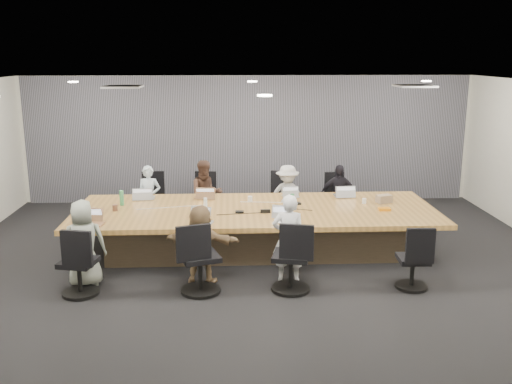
{
  "coord_description": "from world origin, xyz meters",
  "views": [
    {
      "loc": [
        -0.43,
        -8.67,
        3.25
      ],
      "look_at": [
        0.0,
        0.4,
        1.05
      ],
      "focal_mm": 40.0,
      "sensor_mm": 36.0,
      "label": 1
    }
  ],
  "objects_px": {
    "chair_5": "(200,263)",
    "person_4": "(84,243)",
    "chair_0": "(152,204)",
    "person_0": "(149,198)",
    "chair_7": "(413,264)",
    "laptop_1": "(205,197)",
    "person_5": "(201,244)",
    "canvas_bag": "(384,199)",
    "laptop_5": "(202,223)",
    "snack_packet": "(384,209)",
    "chair_3": "(334,203)",
    "chair_6": "(291,262)",
    "bottle_clear": "(205,204)",
    "chair_1": "(207,203)",
    "person_6": "(289,238)",
    "chair_4": "(79,268)",
    "person_2": "(287,196)",
    "laptop_2": "(290,196)",
    "chair_2": "(285,203)",
    "laptop_0": "(145,198)",
    "bottle_green_left": "(122,198)",
    "laptop_3": "(344,195)",
    "person_3": "(338,196)",
    "mug_brown": "(115,208)",
    "conference_table": "(256,228)",
    "person_1": "(206,195)",
    "laptop_6": "(285,221)",
    "laptop_4": "(92,224)"
  },
  "relations": [
    {
      "from": "chair_5",
      "to": "person_4",
      "type": "bearing_deg",
      "value": 150.48
    },
    {
      "from": "chair_0",
      "to": "person_0",
      "type": "height_order",
      "value": "person_0"
    },
    {
      "from": "chair_5",
      "to": "chair_7",
      "type": "height_order",
      "value": "chair_5"
    },
    {
      "from": "chair_7",
      "to": "laptop_1",
      "type": "xyz_separation_m",
      "value": [
        -3.02,
        2.5,
        0.39
      ]
    },
    {
      "from": "person_5",
      "to": "canvas_bag",
      "type": "distance_m",
      "value": 3.51
    },
    {
      "from": "laptop_5",
      "to": "snack_packet",
      "type": "bearing_deg",
      "value": 21.74
    },
    {
      "from": "chair_3",
      "to": "chair_6",
      "type": "relative_size",
      "value": 0.84
    },
    {
      "from": "person_5",
      "to": "bottle_clear",
      "type": "distance_m",
      "value": 1.35
    },
    {
      "from": "chair_3",
      "to": "laptop_5",
      "type": "xyz_separation_m",
      "value": [
        -2.5,
        -2.5,
        0.39
      ]
    },
    {
      "from": "chair_1",
      "to": "person_6",
      "type": "xyz_separation_m",
      "value": [
        1.29,
        -3.05,
        0.26
      ]
    },
    {
      "from": "chair_4",
      "to": "person_2",
      "type": "distance_m",
      "value": 4.42
    },
    {
      "from": "laptop_1",
      "to": "bottle_clear",
      "type": "height_order",
      "value": "bottle_clear"
    },
    {
      "from": "chair_3",
      "to": "canvas_bag",
      "type": "relative_size",
      "value": 2.85
    },
    {
      "from": "chair_4",
      "to": "bottle_clear",
      "type": "bearing_deg",
      "value": 58.04
    },
    {
      "from": "chair_3",
      "to": "laptop_2",
      "type": "relative_size",
      "value": 2.49
    },
    {
      "from": "chair_0",
      "to": "canvas_bag",
      "type": "relative_size",
      "value": 3.18
    },
    {
      "from": "chair_2",
      "to": "laptop_0",
      "type": "height_order",
      "value": "chair_2"
    },
    {
      "from": "bottle_green_left",
      "to": "snack_packet",
      "type": "bearing_deg",
      "value": -6.95
    },
    {
      "from": "laptop_1",
      "to": "laptop_3",
      "type": "distance_m",
      "value": 2.53
    },
    {
      "from": "chair_4",
      "to": "person_3",
      "type": "xyz_separation_m",
      "value": [
        4.16,
        3.05,
        0.21
      ]
    },
    {
      "from": "person_4",
      "to": "chair_5",
      "type": "bearing_deg",
      "value": 156.5
    },
    {
      "from": "chair_1",
      "to": "snack_packet",
      "type": "distance_m",
      "value": 3.57
    },
    {
      "from": "chair_1",
      "to": "person_3",
      "type": "xyz_separation_m",
      "value": [
        2.53,
        -0.35,
        0.21
      ]
    },
    {
      "from": "bottle_green_left",
      "to": "chair_2",
      "type": "bearing_deg",
      "value": 24.99
    },
    {
      "from": "person_6",
      "to": "person_3",
      "type": "bearing_deg",
      "value": -106.58
    },
    {
      "from": "person_6",
      "to": "chair_5",
      "type": "bearing_deg",
      "value": 23.43
    },
    {
      "from": "person_3",
      "to": "mug_brown",
      "type": "xyz_separation_m",
      "value": [
        -3.97,
        -1.37,
        0.18
      ]
    },
    {
      "from": "person_0",
      "to": "person_3",
      "type": "height_order",
      "value": "person_0"
    },
    {
      "from": "conference_table",
      "to": "laptop_1",
      "type": "height_order",
      "value": "laptop_1"
    },
    {
      "from": "laptop_3",
      "to": "bottle_green_left",
      "type": "xyz_separation_m",
      "value": [
        -3.92,
        -0.47,
        0.12
      ]
    },
    {
      "from": "chair_5",
      "to": "bottle_green_left",
      "type": "xyz_separation_m",
      "value": [
        -1.42,
        2.03,
        0.43
      ]
    },
    {
      "from": "chair_6",
      "to": "laptop_3",
      "type": "height_order",
      "value": "chair_6"
    },
    {
      "from": "chair_0",
      "to": "person_3",
      "type": "relative_size",
      "value": 0.66
    },
    {
      "from": "person_1",
      "to": "laptop_5",
      "type": "relative_size",
      "value": 4.12
    },
    {
      "from": "person_1",
      "to": "bottle_green_left",
      "type": "relative_size",
      "value": 5.07
    },
    {
      "from": "conference_table",
      "to": "bottle_green_left",
      "type": "bearing_deg",
      "value": 171.77
    },
    {
      "from": "bottle_clear",
      "to": "snack_packet",
      "type": "distance_m",
      "value": 2.96
    },
    {
      "from": "chair_1",
      "to": "person_0",
      "type": "xyz_separation_m",
      "value": [
        -1.07,
        -0.35,
        0.22
      ]
    },
    {
      "from": "person_2",
      "to": "person_3",
      "type": "distance_m",
      "value": 0.98
    },
    {
      "from": "laptop_1",
      "to": "laptop_5",
      "type": "relative_size",
      "value": 1.09
    },
    {
      "from": "chair_6",
      "to": "laptop_1",
      "type": "height_order",
      "value": "chair_6"
    },
    {
      "from": "laptop_2",
      "to": "laptop_6",
      "type": "distance_m",
      "value": 1.62
    },
    {
      "from": "chair_1",
      "to": "laptop_4",
      "type": "relative_size",
      "value": 2.33
    },
    {
      "from": "person_0",
      "to": "laptop_1",
      "type": "height_order",
      "value": "person_0"
    },
    {
      "from": "person_2",
      "to": "snack_packet",
      "type": "bearing_deg",
      "value": -53.7
    },
    {
      "from": "snack_packet",
      "to": "person_0",
      "type": "bearing_deg",
      "value": 159.09
    },
    {
      "from": "laptop_5",
      "to": "laptop_6",
      "type": "distance_m",
      "value": 1.27
    },
    {
      "from": "person_2",
      "to": "laptop_5",
      "type": "relative_size",
      "value": 3.79
    },
    {
      "from": "person_3",
      "to": "snack_packet",
      "type": "bearing_deg",
      "value": -67.06
    },
    {
      "from": "laptop_1",
      "to": "mug_brown",
      "type": "xyz_separation_m",
      "value": [
        -1.44,
        -0.82,
        0.04
      ]
    }
  ]
}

